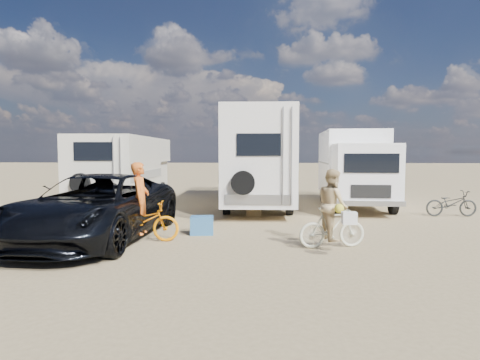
# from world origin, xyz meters

# --- Properties ---
(ground) EXTENTS (140.00, 140.00, 0.00)m
(ground) POSITION_xyz_m (0.00, 0.00, 0.00)
(ground) COLOR #9A835C
(ground) RESTS_ON ground
(rv_main) EXTENTS (2.55, 8.12, 3.57)m
(rv_main) POSITION_xyz_m (0.50, 7.45, 1.78)
(rv_main) COLOR silver
(rv_main) RESTS_ON ground
(rv_left) EXTENTS (2.59, 6.69, 2.70)m
(rv_left) POSITION_xyz_m (-4.86, 7.53, 1.35)
(rv_left) COLOR beige
(rv_left) RESTS_ON ground
(box_truck) EXTENTS (2.47, 5.93, 2.93)m
(box_truck) POSITION_xyz_m (4.21, 7.21, 1.47)
(box_truck) COLOR white
(box_truck) RESTS_ON ground
(dark_suv) EXTENTS (2.88, 5.77, 1.57)m
(dark_suv) POSITION_xyz_m (-3.26, 1.00, 0.78)
(dark_suv) COLOR black
(dark_suv) RESTS_ON ground
(bike_man) EXTENTS (1.84, 0.79, 0.94)m
(bike_man) POSITION_xyz_m (-2.13, 0.84, 0.47)
(bike_man) COLOR orange
(bike_man) RESTS_ON ground
(bike_woman) EXTENTS (1.56, 0.75, 0.90)m
(bike_woman) POSITION_xyz_m (2.27, 0.49, 0.45)
(bike_woman) COLOR beige
(bike_woman) RESTS_ON ground
(rider_man) EXTENTS (0.46, 0.65, 1.69)m
(rider_man) POSITION_xyz_m (-2.13, 0.84, 0.84)
(rider_man) COLOR #CD5A1C
(rider_man) RESTS_ON ground
(rider_woman) EXTENTS (0.74, 0.87, 1.56)m
(rider_woman) POSITION_xyz_m (2.27, 0.49, 0.78)
(rider_woman) COLOR tan
(rider_woman) RESTS_ON ground
(bike_parked) EXTENTS (1.64, 0.62, 0.85)m
(bike_parked) POSITION_xyz_m (6.88, 5.09, 0.43)
(bike_parked) COLOR black
(bike_parked) RESTS_ON ground
(cooler) EXTENTS (0.62, 0.48, 0.46)m
(cooler) POSITION_xyz_m (-0.81, 1.74, 0.23)
(cooler) COLOR #2E659A
(cooler) RESTS_ON ground
(crate) EXTENTS (0.52, 0.52, 0.39)m
(crate) POSITION_xyz_m (0.44, 4.79, 0.19)
(crate) COLOR olive
(crate) RESTS_ON ground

